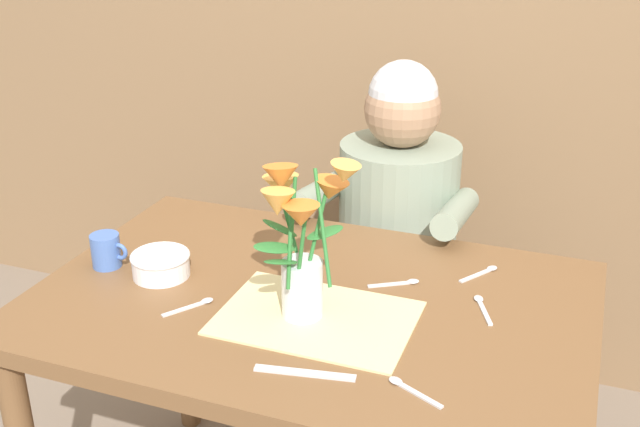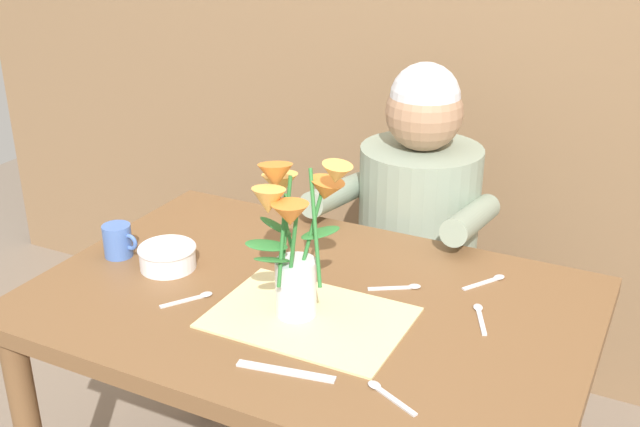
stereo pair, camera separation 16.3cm
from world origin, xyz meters
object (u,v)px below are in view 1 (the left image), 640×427
object	(u,v)px
flower_vase	(300,233)
ceramic_bowl	(161,264)
dinner_knife	(305,373)
coffee_cup	(106,251)
seated_person	(396,254)

from	to	relation	value
flower_vase	ceramic_bowl	bearing A→B (deg)	172.02
dinner_knife	ceramic_bowl	bearing A→B (deg)	141.64
flower_vase	coffee_cup	distance (m)	0.53
seated_person	coffee_cup	size ratio (longest dim) A/B	12.20
ceramic_bowl	dinner_knife	xyz separation A→B (m)	(0.45, -0.24, -0.03)
flower_vase	ceramic_bowl	distance (m)	0.40
seated_person	dinner_knife	bearing A→B (deg)	-87.21
flower_vase	coffee_cup	xyz separation A→B (m)	(-0.51, 0.05, -0.15)
ceramic_bowl	seated_person	bearing A→B (deg)	58.85
flower_vase	dinner_knife	xyz separation A→B (m)	(0.08, -0.19, -0.19)
flower_vase	ceramic_bowl	xyz separation A→B (m)	(-0.36, 0.05, -0.16)
flower_vase	coffee_cup	size ratio (longest dim) A/B	3.74
ceramic_bowl	coffee_cup	distance (m)	0.14
ceramic_bowl	dinner_knife	distance (m)	0.51
flower_vase	seated_person	bearing A→B (deg)	88.14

